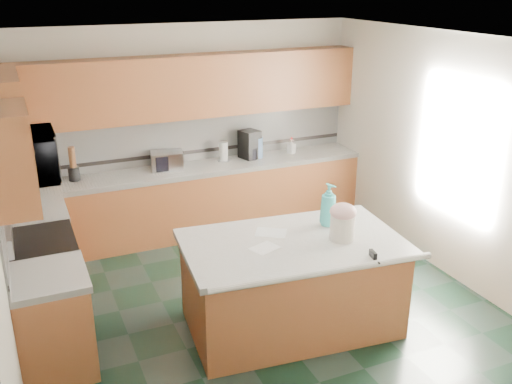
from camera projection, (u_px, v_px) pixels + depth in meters
floor at (256, 304)px, 5.99m from camera, size 4.60×4.60×0.00m
ceiling at (256, 40)px, 5.04m from camera, size 4.60×4.60×0.00m
wall_back at (186, 129)px, 7.51m from camera, size 4.60×0.04×2.70m
wall_front at (406, 300)px, 3.52m from camera, size 4.60×0.04×2.70m
wall_right at (446, 156)px, 6.38m from camera, size 0.04×4.60×2.70m
back_base_cab at (196, 202)px, 7.56m from camera, size 4.60×0.60×0.86m
back_countertop at (195, 169)px, 7.39m from camera, size 4.60×0.64×0.06m
back_upper_cab at (188, 87)px, 7.14m from camera, size 4.60×0.33×0.78m
back_backsplash at (187, 138)px, 7.52m from camera, size 4.60×0.02×0.63m
back_accent_band at (188, 152)px, 7.58m from camera, size 4.60×0.01×0.05m
left_base_cab_rear at (41, 251)px, 6.20m from camera, size 0.60×0.82×0.86m
left_counter_rear at (35, 212)px, 6.04m from camera, size 0.64×0.82×0.06m
left_base_cab_front at (54, 325)px, 4.89m from camera, size 0.60×0.72×0.86m
left_counter_front at (47, 277)px, 4.72m from camera, size 0.64×0.72×0.06m
left_backsplash at (1, 211)px, 5.17m from camera, size 0.02×2.30×0.63m
left_accent_band at (5, 230)px, 5.24m from camera, size 0.01×2.30×0.05m
left_upper_cab_rear at (5, 113)px, 5.73m from camera, size 0.33×1.09×0.78m
left_upper_cab_front at (10, 158)px, 4.30m from camera, size 0.33×0.72×0.78m
range_body at (47, 284)px, 5.52m from camera, size 0.60×0.76×0.88m
range_oven_door at (78, 281)px, 5.64m from camera, size 0.02×0.68×0.55m
range_cooktop at (40, 241)px, 5.36m from camera, size 0.62×0.78×0.04m
range_handle at (77, 246)px, 5.52m from camera, size 0.02×0.66×0.02m
range_backguard at (8, 234)px, 5.22m from camera, size 0.06×0.76×0.18m
microwave at (28, 156)px, 5.06m from camera, size 0.50×0.73×0.41m
island_base at (292, 287)px, 5.49m from camera, size 2.04×1.30×0.86m
island_top at (293, 243)px, 5.33m from camera, size 2.15×1.40×0.06m
island_bullnose at (325, 272)px, 4.81m from camera, size 2.04×0.26×0.06m
treat_jar at (342, 227)px, 5.31m from camera, size 0.24×0.24×0.24m
treat_jar_lid at (343, 212)px, 5.25m from camera, size 0.25×0.25×0.15m
treat_jar_knob at (343, 206)px, 5.23m from camera, size 0.08×0.03×0.03m
treat_jar_knob_end_l at (340, 207)px, 5.22m from camera, size 0.04×0.04×0.04m
treat_jar_knob_end_r at (347, 206)px, 5.25m from camera, size 0.04×0.04×0.04m
soap_bottle_island at (328, 205)px, 5.58m from camera, size 0.21×0.21×0.43m
paper_sheet_a at (265, 248)px, 5.17m from camera, size 0.30×0.26×0.00m
paper_sheet_b at (271, 233)px, 5.48m from camera, size 0.37×0.34×0.00m
clamp_body at (373, 256)px, 4.99m from camera, size 0.05×0.11×0.10m
clamp_handle at (377, 262)px, 4.94m from camera, size 0.02×0.08×0.02m
knife_block at (54, 175)px, 6.75m from camera, size 0.15×0.18×0.23m
utensil_crock at (74, 174)px, 6.86m from camera, size 0.14×0.14×0.17m
utensil_bundle at (72, 157)px, 6.79m from camera, size 0.08×0.08×0.25m
toaster_oven at (167, 161)px, 7.26m from camera, size 0.44×0.34×0.23m
toaster_oven_door at (170, 163)px, 7.15m from camera, size 0.36×0.01×0.19m
paper_towel at (224, 152)px, 7.59m from camera, size 0.11×0.11×0.26m
paper_towel_base at (224, 160)px, 7.63m from camera, size 0.17×0.17×0.01m
water_jug at (257, 147)px, 7.72m from camera, size 0.17×0.17×0.28m
water_jug_neck at (257, 136)px, 7.66m from camera, size 0.08×0.08×0.04m
coffee_maker at (250, 144)px, 7.69m from camera, size 0.29×0.30×0.38m
coffee_carafe at (251, 153)px, 7.68m from camera, size 0.16×0.16×0.16m
soap_bottle_back at (291, 146)px, 7.92m from camera, size 0.12×0.12×0.20m
soap_back_cap at (292, 138)px, 7.88m from camera, size 0.02×0.02×0.03m
window_light_proxy at (458, 148)px, 6.15m from camera, size 0.02×1.40×1.10m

